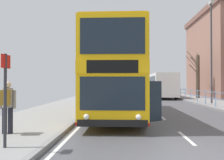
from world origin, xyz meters
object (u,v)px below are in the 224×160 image
Objects in this scene: street_lamp_far_side at (211,45)px; pedestrian_with_backpack at (7,103)px; background_building_02 at (223,73)px; background_bus_far_lane at (161,85)px; bare_tree_far_01 at (198,75)px; double_decker_bus_main at (116,75)px; bus_stop_sign_near at (5,89)px.

pedestrian_with_backpack is at bearing -132.39° from street_lamp_far_side.
pedestrian_with_backpack is 0.12× the size of background_building_02.
background_bus_far_lane is 4.57m from bare_tree_far_01.
pedestrian_with_backpack is (-3.50, -5.76, -1.13)m from double_decker_bus_main.
double_decker_bus_main reaches higher than pedestrian_with_backpack.
street_lamp_far_side reaches higher than double_decker_bus_main.
double_decker_bus_main is 1.98× the size of bare_tree_far_01.
bus_stop_sign_near is at bearing -118.89° from bare_tree_far_01.
street_lamp_far_side is (10.63, 14.11, 3.42)m from bus_stop_sign_near.
bus_stop_sign_near is 17.99m from street_lamp_far_side.
street_lamp_far_side is at bearing -98.71° from bare_tree_far_01.
bare_tree_far_01 is 22.59m from background_building_02.
double_decker_bus_main is 7.90m from bus_stop_sign_near.
bare_tree_far_01 is at bearing -119.51° from background_building_02.
pedestrian_with_backpack is (-8.70, -21.91, -0.46)m from background_bus_far_lane.
bus_stop_sign_near reaches higher than pedestrian_with_backpack.
street_lamp_far_side reaches higher than bare_tree_far_01.
background_bus_far_lane reaches higher than bus_stop_sign_near.
bus_stop_sign_near is 24.30m from bare_tree_far_01.
background_building_02 is at bearing 49.34° from background_bus_far_lane.
bare_tree_far_01 reaches higher than pedestrian_with_backpack.
double_decker_bus_main is 4.39× the size of bus_stop_sign_near.
double_decker_bus_main reaches higher than background_bus_far_lane.
double_decker_bus_main is 10.74m from street_lamp_far_side.
bare_tree_far_01 is (3.79, -2.28, 1.13)m from background_bus_far_lane.
background_bus_far_lane is at bearing 68.35° from pedestrian_with_backpack.
bus_stop_sign_near is 0.29× the size of street_lamp_far_side.
pedestrian_with_backpack is 23.32m from bare_tree_far_01.
background_bus_far_lane is at bearing 71.37° from bus_stop_sign_near.
bare_tree_far_01 is 0.36× the size of background_building_02.
background_building_02 is at bearing 60.49° from bare_tree_far_01.
bus_stop_sign_near is at bearing -127.00° from street_lamp_far_side.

